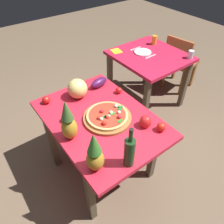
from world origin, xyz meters
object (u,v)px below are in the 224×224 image
Objects in this scene: drinking_glass_juice at (154,40)px; eggplant at (99,83)px; display_table at (100,126)px; dinner_plate at (143,52)px; tomato_near_board at (46,100)px; tomato_at_corner at (161,127)px; fork_utensil at (136,49)px; pizza at (107,115)px; tomato_beside_pepper at (66,118)px; background_table at (149,63)px; drinking_glass_water at (191,54)px; melon at (78,89)px; pineapple_right at (95,154)px; tomato_by_bottle at (119,90)px; dining_chair at (179,61)px; napkin_folded at (116,51)px; knife_utensil at (150,57)px; wine_bottle at (129,152)px; bell_pepper at (145,121)px; pizza_board at (107,118)px; pineapple_left at (68,122)px.

eggplant is at bearing -71.88° from drinking_glass_juice.
dinner_plate is at bearing 120.87° from display_table.
tomato_near_board is 1.00× the size of tomato_at_corner.
tomato_at_corner is 1.49m from fork_utensil.
tomato_beside_pepper is at bearing -122.44° from pizza.
tomato_near_board is at bearing -148.25° from display_table.
drinking_glass_water is (0.37, 0.33, 0.17)m from background_table.
pizza is 1.89× the size of melon.
pineapple_right reaches higher than tomato_near_board.
background_table is (-0.59, 1.18, -0.02)m from display_table.
fork_utensil reaches higher than background_table.
pizza is at bearing -52.54° from tomato_by_bottle.
drinking_glass_water is at bearing 38.89° from dinner_plate.
dining_chair is 7.18× the size of drinking_glass_juice.
dining_chair reaches higher than napkin_folded.
dinner_plate is at bearing -141.11° from drinking_glass_water.
eggplant is at bearing 116.53° from tomato_beside_pepper.
dining_chair is 13.49× the size of tomato_by_bottle.
tomato_at_corner is 0.42× the size of knife_utensil.
tomato_near_board is 0.54× the size of napkin_folded.
napkin_folded is (-0.34, -0.93, 0.29)m from dining_chair.
wine_bottle is at bearing -49.53° from background_table.
drinking_glass_water is (-0.64, 1.19, 0.01)m from tomato_at_corner.
napkin_folded is (-1.42, 0.99, -0.13)m from wine_bottle.
wine_bottle is at bearing -34.91° from napkin_folded.
background_table is at bearing 24.87° from dinner_plate.
display_table is 10.53× the size of bell_pepper.
tomato_by_bottle is (-0.18, 0.35, 0.14)m from display_table.
eggplant is 1.69× the size of drinking_glass_juice.
tomato_near_board is (-0.07, -0.54, -0.01)m from eggplant.
display_table is at bearing -140.72° from pizza_board.
background_table is 2.16× the size of pizza_board.
eggplant is at bearing 95.26° from melon.
tomato_near_board is at bearing -147.44° from pizza_board.
display_table is at bearing 142.19° from pineapple_right.
display_table is at bearing -44.07° from napkin_folded.
pizza_board is 5.52× the size of tomato_near_board.
tomato_by_bottle is 0.29× the size of dinner_plate.
wine_bottle is 2.90× the size of drinking_glass_juice.
pizza is at bearing -51.28° from fork_utensil.
tomato_near_board is at bearing -169.57° from wine_bottle.
drinking_glass_water is at bearing 91.93° from tomato_by_bottle.
bell_pepper is 0.61× the size of knife_utensil.
pizza_board is 1.31m from dinner_plate.
knife_utensil is (0.24, -0.30, -0.06)m from drinking_glass_juice.
pineapple_right is 1.81× the size of melon.
knife_utensil is (0.05, -0.04, 0.12)m from background_table.
pineapple_left reaches higher than background_table.
tomato_beside_pepper is 0.68× the size of drinking_glass_water.
drinking_glass_water is at bearing 98.48° from pineapple_left.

